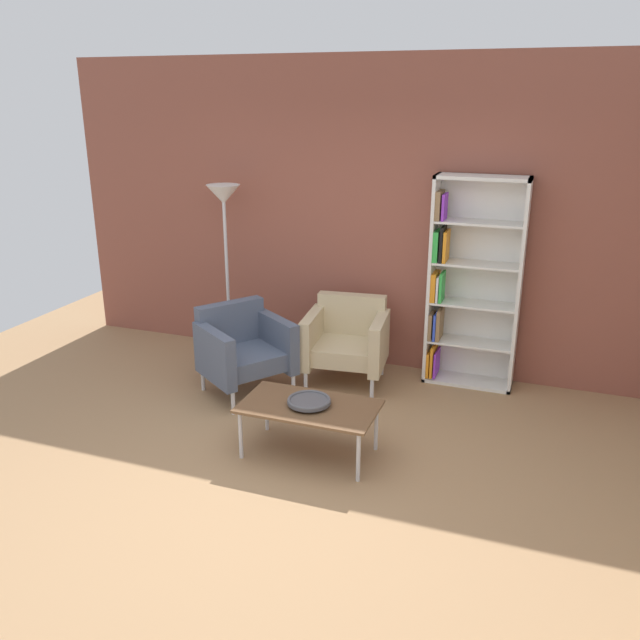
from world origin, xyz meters
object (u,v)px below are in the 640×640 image
(bookshelf_tall, at_px, (468,284))
(coffee_table_low, at_px, (309,409))
(armchair_corner_red, at_px, (347,339))
(armchair_by_bookshelf, at_px, (243,348))
(floor_lamp_torchiere, at_px, (224,216))
(decorative_bowl, at_px, (309,401))

(bookshelf_tall, relative_size, coffee_table_low, 1.90)
(bookshelf_tall, relative_size, armchair_corner_red, 2.42)
(bookshelf_tall, bearing_deg, armchair_by_bookshelf, -153.45)
(coffee_table_low, height_order, armchair_corner_red, armchair_corner_red)
(armchair_by_bookshelf, distance_m, floor_lamp_torchiere, 1.34)
(armchair_corner_red, distance_m, armchair_by_bookshelf, 0.96)
(bookshelf_tall, bearing_deg, armchair_corner_red, -159.26)
(floor_lamp_torchiere, bearing_deg, armchair_by_bookshelf, -54.35)
(coffee_table_low, relative_size, floor_lamp_torchiere, 0.57)
(armchair_corner_red, xyz_separation_m, floor_lamp_torchiere, (-1.30, 0.17, 1.03))
(bookshelf_tall, distance_m, armchair_corner_red, 1.20)
(decorative_bowl, distance_m, armchair_by_bookshelf, 1.26)
(decorative_bowl, bearing_deg, armchair_corner_red, 96.26)
(armchair_corner_red, bearing_deg, coffee_table_low, -90.14)
(armchair_corner_red, height_order, floor_lamp_torchiere, floor_lamp_torchiere)
(coffee_table_low, height_order, floor_lamp_torchiere, floor_lamp_torchiere)
(armchair_by_bookshelf, relative_size, floor_lamp_torchiere, 0.54)
(decorative_bowl, bearing_deg, floor_lamp_torchiere, 133.49)
(bookshelf_tall, distance_m, armchair_by_bookshelf, 2.09)
(coffee_table_low, xyz_separation_m, decorative_bowl, (0.00, 0.00, 0.07))
(coffee_table_low, bearing_deg, decorative_bowl, 0.00)
(bookshelf_tall, height_order, armchair_corner_red, bookshelf_tall)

